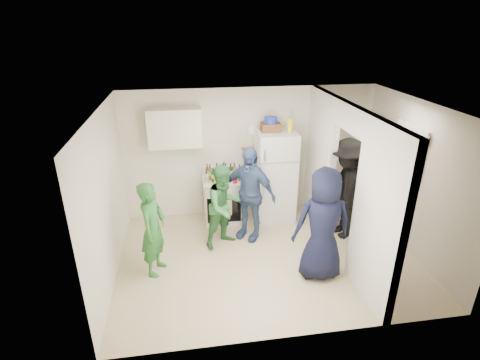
% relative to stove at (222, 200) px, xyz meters
% --- Properties ---
extents(floor, '(4.80, 4.80, 0.00)m').
position_rel_stove_xyz_m(floor, '(0.59, -1.37, -0.43)').
color(floor, tan).
rests_on(floor, ground).
extents(wall_back, '(4.80, 0.00, 4.80)m').
position_rel_stove_xyz_m(wall_back, '(0.59, 0.33, 0.82)').
color(wall_back, silver).
rests_on(wall_back, floor).
extents(wall_front, '(4.80, 0.00, 4.80)m').
position_rel_stove_xyz_m(wall_front, '(0.59, -3.07, 0.82)').
color(wall_front, silver).
rests_on(wall_front, floor).
extents(wall_left, '(0.00, 3.40, 3.40)m').
position_rel_stove_xyz_m(wall_left, '(-1.81, -1.37, 0.82)').
color(wall_left, silver).
rests_on(wall_left, floor).
extents(wall_right, '(0.00, 3.40, 3.40)m').
position_rel_stove_xyz_m(wall_right, '(2.99, -1.37, 0.82)').
color(wall_right, silver).
rests_on(wall_right, floor).
extents(ceiling, '(4.80, 4.80, 0.00)m').
position_rel_stove_xyz_m(ceiling, '(0.59, -1.37, 2.07)').
color(ceiling, white).
rests_on(ceiling, wall_back).
extents(partition_pier_back, '(0.12, 1.20, 2.50)m').
position_rel_stove_xyz_m(partition_pier_back, '(1.79, -0.27, 0.82)').
color(partition_pier_back, silver).
rests_on(partition_pier_back, floor).
extents(partition_pier_front, '(0.12, 1.20, 2.50)m').
position_rel_stove_xyz_m(partition_pier_front, '(1.79, -2.47, 0.82)').
color(partition_pier_front, silver).
rests_on(partition_pier_front, floor).
extents(partition_header, '(0.12, 1.00, 0.40)m').
position_rel_stove_xyz_m(partition_header, '(1.79, -1.37, 1.87)').
color(partition_header, silver).
rests_on(partition_header, partition_pier_back).
extents(stove, '(0.72, 0.60, 0.86)m').
position_rel_stove_xyz_m(stove, '(0.00, 0.00, 0.00)').
color(stove, white).
rests_on(stove, floor).
extents(upper_cabinet, '(0.95, 0.34, 0.70)m').
position_rel_stove_xyz_m(upper_cabinet, '(-0.81, 0.15, 1.42)').
color(upper_cabinet, silver).
rests_on(upper_cabinet, wall_back).
extents(fridge, '(0.72, 0.70, 1.75)m').
position_rel_stove_xyz_m(fridge, '(1.01, -0.03, 0.45)').
color(fridge, silver).
rests_on(fridge, floor).
extents(wicker_basket, '(0.35, 0.25, 0.15)m').
position_rel_stove_xyz_m(wicker_basket, '(0.91, 0.02, 1.40)').
color(wicker_basket, brown).
rests_on(wicker_basket, fridge).
extents(blue_bowl, '(0.24, 0.24, 0.11)m').
position_rel_stove_xyz_m(blue_bowl, '(0.91, 0.02, 1.53)').
color(blue_bowl, navy).
rests_on(blue_bowl, wicker_basket).
extents(yellow_cup_stack_top, '(0.09, 0.09, 0.25)m').
position_rel_stove_xyz_m(yellow_cup_stack_top, '(1.23, -0.13, 1.45)').
color(yellow_cup_stack_top, yellow).
rests_on(yellow_cup_stack_top, fridge).
extents(wall_clock, '(0.22, 0.02, 0.22)m').
position_rel_stove_xyz_m(wall_clock, '(0.64, 0.31, 1.27)').
color(wall_clock, white).
rests_on(wall_clock, wall_back).
extents(spice_shelf, '(0.35, 0.08, 0.03)m').
position_rel_stove_xyz_m(spice_shelf, '(0.59, 0.28, 0.92)').
color(spice_shelf, olive).
rests_on(spice_shelf, wall_back).
extents(nook_window, '(0.03, 0.70, 0.80)m').
position_rel_stove_xyz_m(nook_window, '(2.97, -1.17, 1.22)').
color(nook_window, black).
rests_on(nook_window, wall_right).
extents(nook_window_frame, '(0.04, 0.76, 0.86)m').
position_rel_stove_xyz_m(nook_window_frame, '(2.96, -1.17, 1.22)').
color(nook_window_frame, white).
rests_on(nook_window_frame, wall_right).
extents(nook_valance, '(0.04, 0.82, 0.18)m').
position_rel_stove_xyz_m(nook_valance, '(2.93, -1.17, 1.57)').
color(nook_valance, white).
rests_on(nook_valance, wall_right).
extents(yellow_cup_stack_stove, '(0.09, 0.09, 0.25)m').
position_rel_stove_xyz_m(yellow_cup_stack_stove, '(-0.12, -0.22, 0.55)').
color(yellow_cup_stack_stove, yellow).
rests_on(yellow_cup_stack_stove, stove).
extents(red_cup, '(0.09, 0.09, 0.12)m').
position_rel_stove_xyz_m(red_cup, '(0.22, -0.20, 0.49)').
color(red_cup, red).
rests_on(red_cup, stove).
extents(person_green_left, '(0.52, 0.64, 1.51)m').
position_rel_stove_xyz_m(person_green_left, '(-1.19, -1.46, 0.32)').
color(person_green_left, '#2A6B31').
rests_on(person_green_left, floor).
extents(person_green_center, '(0.89, 0.83, 1.46)m').
position_rel_stove_xyz_m(person_green_center, '(-0.05, -0.85, 0.30)').
color(person_green_center, '#35793B').
rests_on(person_green_center, floor).
extents(person_denim, '(1.04, 0.94, 1.70)m').
position_rel_stove_xyz_m(person_denim, '(0.40, -0.68, 0.42)').
color(person_denim, '#365577').
rests_on(person_denim, floor).
extents(person_navy, '(0.88, 0.60, 1.75)m').
position_rel_stove_xyz_m(person_navy, '(1.27, -1.92, 0.45)').
color(person_navy, black).
rests_on(person_navy, floor).
extents(person_nook, '(0.80, 1.24, 1.81)m').
position_rel_stove_xyz_m(person_nook, '(2.09, -0.85, 0.48)').
color(person_nook, black).
rests_on(person_nook, floor).
extents(bottle_a, '(0.06, 0.06, 0.29)m').
position_rel_stove_xyz_m(bottle_a, '(-0.26, 0.12, 0.57)').
color(bottle_a, maroon).
rests_on(bottle_a, stove).
extents(bottle_b, '(0.07, 0.07, 0.28)m').
position_rel_stove_xyz_m(bottle_b, '(-0.17, -0.08, 0.57)').
color(bottle_b, '#1C5523').
rests_on(bottle_b, stove).
extents(bottle_c, '(0.07, 0.07, 0.28)m').
position_rel_stove_xyz_m(bottle_c, '(-0.08, 0.15, 0.57)').
color(bottle_c, '#A7AEB4').
rests_on(bottle_c, stove).
extents(bottle_d, '(0.07, 0.07, 0.33)m').
position_rel_stove_xyz_m(bottle_d, '(0.01, -0.05, 0.59)').
color(bottle_d, brown).
rests_on(bottle_d, stove).
extents(bottle_e, '(0.07, 0.07, 0.25)m').
position_rel_stove_xyz_m(bottle_e, '(0.10, 0.19, 0.55)').
color(bottle_e, '#B1BDC4').
rests_on(bottle_e, stove).
extents(bottle_f, '(0.08, 0.08, 0.30)m').
position_rel_stove_xyz_m(bottle_f, '(0.17, 0.03, 0.58)').
color(bottle_f, '#18431C').
rests_on(bottle_f, stove).
extents(bottle_g, '(0.07, 0.07, 0.27)m').
position_rel_stove_xyz_m(bottle_g, '(0.25, 0.13, 0.56)').
color(bottle_g, '#A27535').
rests_on(bottle_g, stove).
extents(bottle_h, '(0.08, 0.08, 0.24)m').
position_rel_stove_xyz_m(bottle_h, '(-0.29, -0.12, 0.55)').
color(bottle_h, '#A9B2B5').
rests_on(bottle_h, stove).
extents(bottle_i, '(0.07, 0.07, 0.30)m').
position_rel_stove_xyz_m(bottle_i, '(0.06, 0.12, 0.58)').
color(bottle_i, brown).
rests_on(bottle_i, stove).
extents(bottle_j, '(0.06, 0.06, 0.33)m').
position_rel_stove_xyz_m(bottle_j, '(0.32, -0.10, 0.59)').
color(bottle_j, '#216134').
rests_on(bottle_j, stove).
extents(bottle_k, '(0.07, 0.07, 0.30)m').
position_rel_stove_xyz_m(bottle_k, '(-0.21, 0.04, 0.58)').
color(bottle_k, olive).
rests_on(bottle_k, stove).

